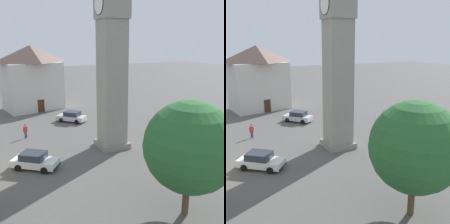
{
  "view_description": "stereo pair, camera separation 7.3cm",
  "coord_description": "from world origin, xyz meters",
  "views": [
    {
      "loc": [
        24.31,
        -12.12,
        11.04
      ],
      "look_at": [
        0.0,
        0.0,
        3.89
      ],
      "focal_mm": 42.56,
      "sensor_mm": 36.0,
      "label": 1
    },
    {
      "loc": [
        24.35,
        -12.05,
        11.04
      ],
      "look_at": [
        0.0,
        0.0,
        3.89
      ],
      "focal_mm": 42.56,
      "sensor_mm": 36.0,
      "label": 2
    }
  ],
  "objects": [
    {
      "name": "ground_plane",
      "position": [
        0.0,
        0.0,
        0.0
      ],
      "size": [
        200.0,
        200.0,
        0.0
      ],
      "primitive_type": "plane",
      "color": "#565451"
    },
    {
      "name": "clock_tower",
      "position": [
        0.0,
        0.0,
        13.56
      ],
      "size": [
        3.72,
        3.72,
        23.11
      ],
      "color": "gray",
      "rests_on": "ground"
    },
    {
      "name": "car_blue_kerb",
      "position": [
        -10.88,
        -1.01,
        0.76
      ],
      "size": [
        4.16,
        4.05,
        1.53
      ],
      "color": "silver",
      "rests_on": "ground"
    },
    {
      "name": "car_red_corner",
      "position": [
        1.57,
        6.18,
        0.76
      ],
      "size": [
        4.38,
        3.67,
        1.53
      ],
      "color": "#2D5BB7",
      "rests_on": "ground"
    },
    {
      "name": "car_white_side",
      "position": [
        1.62,
        -8.55,
        0.76
      ],
      "size": [
        3.87,
        4.29,
        1.53
      ],
      "color": "white",
      "rests_on": "ground"
    },
    {
      "name": "car_black_far",
      "position": [
        -1.52,
        10.72,
        0.76
      ],
      "size": [
        3.33,
        4.45,
        1.53
      ],
      "color": "gold",
      "rests_on": "ground"
    },
    {
      "name": "pedestrian",
      "position": [
        -6.9,
        -8.02,
        1.01
      ],
      "size": [
        0.34,
        0.53,
        1.69
      ],
      "color": "#2D3351",
      "rests_on": "ground"
    },
    {
      "name": "tree",
      "position": [
        12.73,
        -0.94,
        4.77
      ],
      "size": [
        5.88,
        5.88,
        7.72
      ],
      "color": "brown",
      "rests_on": "ground"
    },
    {
      "name": "building_corner_back",
      "position": [
        -21.28,
        -4.38,
        5.4
      ],
      "size": [
        8.23,
        10.39,
        10.59
      ],
      "color": "beige",
      "rests_on": "ground"
    }
  ]
}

